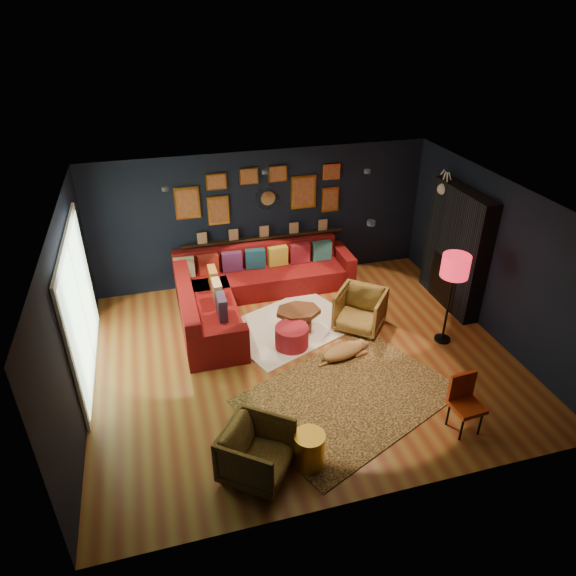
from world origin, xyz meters
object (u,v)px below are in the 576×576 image
object	(u,v)px
sectional	(243,290)
orange_chair	(465,398)
gold_stool	(309,450)
armchair_left	(257,450)
floor_lamp	(455,270)
coffee_table	(298,314)
dog	(344,349)
pouf	(292,337)
armchair_right	(360,308)

from	to	relation	value
sectional	orange_chair	bearing A→B (deg)	-60.22
sectional	gold_stool	xyz separation A→B (m)	(0.05, -3.89, -0.08)
sectional	armchair_left	xyz separation A→B (m)	(-0.60, -3.86, 0.06)
sectional	floor_lamp	bearing A→B (deg)	-33.76
orange_chair	armchair_left	bearing A→B (deg)	176.28
gold_stool	sectional	bearing A→B (deg)	90.68
coffee_table	dog	bearing A→B (deg)	-62.95
armchair_left	floor_lamp	distance (m)	4.15
pouf	orange_chair	world-z (taller)	orange_chair
pouf	dog	distance (m)	0.87
armchair_left	gold_stool	bearing A→B (deg)	-56.01
coffee_table	armchair_left	xyz separation A→B (m)	(-1.34, -2.78, 0.04)
coffee_table	gold_stool	bearing A→B (deg)	-103.85
sectional	coffee_table	bearing A→B (deg)	-55.59
orange_chair	sectional	bearing A→B (deg)	115.24
pouf	gold_stool	xyz separation A→B (m)	(-0.46, -2.38, 0.03)
sectional	armchair_left	world-z (taller)	sectional
sectional	floor_lamp	world-z (taller)	floor_lamp
sectional	dog	distance (m)	2.35
gold_stool	dog	bearing A→B (deg)	58.21
armchair_left	armchair_right	world-z (taller)	armchair_right
armchair_right	floor_lamp	distance (m)	1.69
sectional	armchair_left	bearing A→B (deg)	-98.78
coffee_table	dog	world-z (taller)	coffee_table
sectional	orange_chair	size ratio (longest dim) A/B	4.14
coffee_table	pouf	distance (m)	0.51
pouf	floor_lamp	distance (m)	2.77
orange_chair	dog	distance (m)	2.08
floor_lamp	dog	xyz separation A→B (m)	(-1.78, -0.01, -1.15)
armchair_right	orange_chair	xyz separation A→B (m)	(0.40, -2.54, 0.09)
coffee_table	gold_stool	size ratio (longest dim) A/B	1.73
coffee_table	armchair_right	size ratio (longest dim) A/B	1.07
armchair_right	orange_chair	world-z (taller)	orange_chair
orange_chair	dog	size ratio (longest dim) A/B	0.82
floor_lamp	armchair_left	bearing A→B (deg)	-152.60
sectional	armchair_right	xyz separation A→B (m)	(1.78, -1.27, 0.07)
gold_stool	dog	world-z (taller)	gold_stool
sectional	gold_stool	bearing A→B (deg)	-89.32
sectional	gold_stool	distance (m)	3.89
coffee_table	gold_stool	xyz separation A→B (m)	(-0.69, -2.81, -0.10)
orange_chair	coffee_table	bearing A→B (deg)	113.28
sectional	coffee_table	xyz separation A→B (m)	(0.74, -1.08, 0.02)
gold_stool	floor_lamp	size ratio (longest dim) A/B	0.31
armchair_right	orange_chair	distance (m)	2.58
pouf	floor_lamp	bearing A→B (deg)	-11.00
armchair_right	armchair_left	bearing A→B (deg)	-92.43
coffee_table	floor_lamp	world-z (taller)	floor_lamp
pouf	orange_chair	bearing A→B (deg)	-53.84
sectional	armchair_left	size ratio (longest dim) A/B	4.42
armchair_left	orange_chair	bearing A→B (deg)	-52.14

